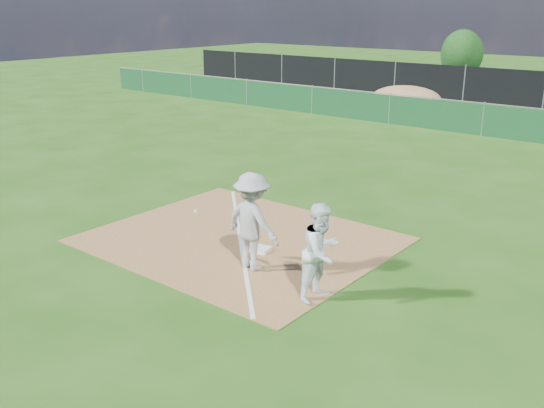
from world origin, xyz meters
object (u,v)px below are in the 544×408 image
at_px(runner, 321,252).
at_px(tree_left, 462,54).
at_px(first_base, 261,249).
at_px(car_left, 461,76).
at_px(play_at_first, 252,222).

xyz_separation_m(runner, tree_left, (-10.85, 32.42, 0.83)).
xyz_separation_m(first_base, car_left, (-7.15, 27.65, 0.61)).
distance_m(car_left, tree_left, 4.28).
bearing_deg(tree_left, play_at_first, -74.15).
bearing_deg(tree_left, first_base, -74.49).
xyz_separation_m(play_at_first, runner, (1.70, -0.20, -0.10)).
xyz_separation_m(runner, car_left, (-9.26, 28.58, -0.19)).
distance_m(first_base, car_left, 28.56).
xyz_separation_m(play_at_first, car_left, (-7.56, 28.38, -0.29)).
relative_size(first_base, car_left, 0.09).
bearing_deg(first_base, play_at_first, -60.63).
bearing_deg(first_base, runner, -23.84).
bearing_deg(first_base, tree_left, 105.51).
xyz_separation_m(car_left, tree_left, (-1.59, 3.84, 1.02)).
distance_m(play_at_first, runner, 1.72).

